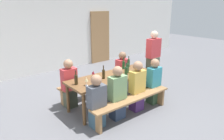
% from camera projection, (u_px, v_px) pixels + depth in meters
% --- Properties ---
extents(ground_plane, '(24.00, 24.00, 0.00)m').
position_uv_depth(ground_plane, '(112.00, 105.00, 5.17)').
color(ground_plane, slate).
extents(back_wall, '(14.00, 0.20, 3.20)m').
position_uv_depth(back_wall, '(48.00, 27.00, 7.34)').
color(back_wall, silver).
rests_on(back_wall, ground).
extents(wooden_door, '(0.90, 0.06, 2.10)m').
position_uv_depth(wooden_door, '(100.00, 37.00, 8.70)').
color(wooden_door, '#9E7247').
rests_on(wooden_door, ground).
extents(tasting_table, '(2.17, 0.81, 0.75)m').
position_uv_depth(tasting_table, '(112.00, 79.00, 4.96)').
color(tasting_table, brown).
rests_on(tasting_table, ground).
extents(bench_near, '(2.07, 0.30, 0.45)m').
position_uv_depth(bench_near, '(132.00, 101.00, 4.54)').
color(bench_near, '#9E7247').
rests_on(bench_near, ground).
extents(bench_far, '(2.07, 0.30, 0.45)m').
position_uv_depth(bench_far, '(95.00, 83.00, 5.58)').
color(bench_far, '#9E7247').
rests_on(bench_far, ground).
extents(wine_bottle_0, '(0.07, 0.07, 0.31)m').
position_uv_depth(wine_bottle_0, '(124.00, 65.00, 5.45)').
color(wine_bottle_0, '#194723').
rests_on(wine_bottle_0, tasting_table).
extents(wine_bottle_1, '(0.08, 0.08, 0.31)m').
position_uv_depth(wine_bottle_1, '(126.00, 71.00, 4.94)').
color(wine_bottle_1, '#234C2D').
rests_on(wine_bottle_1, tasting_table).
extents(wine_bottle_2, '(0.06, 0.06, 0.29)m').
position_uv_depth(wine_bottle_2, '(129.00, 63.00, 5.63)').
color(wine_bottle_2, '#234C2D').
rests_on(wine_bottle_2, tasting_table).
extents(wine_bottle_3, '(0.07, 0.07, 0.31)m').
position_uv_depth(wine_bottle_3, '(76.00, 79.00, 4.39)').
color(wine_bottle_3, '#332814').
rests_on(wine_bottle_3, tasting_table).
extents(wine_bottle_4, '(0.07, 0.07, 0.31)m').
position_uv_depth(wine_bottle_4, '(104.00, 74.00, 4.74)').
color(wine_bottle_4, '#332814').
rests_on(wine_bottle_4, tasting_table).
extents(wine_bottle_5, '(0.07, 0.07, 0.31)m').
position_uv_depth(wine_bottle_5, '(128.00, 68.00, 5.14)').
color(wine_bottle_5, '#234C2D').
rests_on(wine_bottle_5, tasting_table).
extents(wine_glass_0, '(0.08, 0.08, 0.15)m').
position_uv_depth(wine_glass_0, '(93.00, 73.00, 4.83)').
color(wine_glass_0, silver).
rests_on(wine_glass_0, tasting_table).
extents(wine_glass_1, '(0.07, 0.07, 0.18)m').
position_uv_depth(wine_glass_1, '(116.00, 70.00, 4.98)').
color(wine_glass_1, silver).
rests_on(wine_glass_1, tasting_table).
extents(wine_glass_2, '(0.08, 0.08, 0.19)m').
position_uv_depth(wine_glass_2, '(86.00, 79.00, 4.33)').
color(wine_glass_2, silver).
rests_on(wine_glass_2, tasting_table).
extents(wine_glass_3, '(0.07, 0.07, 0.17)m').
position_uv_depth(wine_glass_3, '(116.00, 76.00, 4.56)').
color(wine_glass_3, silver).
rests_on(wine_glass_3, tasting_table).
extents(seated_guest_near_0, '(0.36, 0.24, 1.11)m').
position_uv_depth(seated_guest_near_0, '(97.00, 102.00, 4.09)').
color(seated_guest_near_0, '#38586E').
rests_on(seated_guest_near_0, ground).
extents(seated_guest_near_1, '(0.38, 0.24, 1.18)m').
position_uv_depth(seated_guest_near_1, '(117.00, 94.00, 4.40)').
color(seated_guest_near_1, '#2F3E58').
rests_on(seated_guest_near_1, ground).
extents(seated_guest_near_2, '(0.36, 0.24, 1.18)m').
position_uv_depth(seated_guest_near_2, '(137.00, 87.00, 4.76)').
color(seated_guest_near_2, '#4A2966').
rests_on(seated_guest_near_2, ground).
extents(seated_guest_near_3, '(0.34, 0.24, 1.14)m').
position_uv_depth(seated_guest_near_3, '(154.00, 82.00, 5.11)').
color(seated_guest_near_3, '#335034').
rests_on(seated_guest_near_3, ground).
extents(seated_guest_far_0, '(0.35, 0.24, 1.18)m').
position_uv_depth(seated_guest_far_0, '(69.00, 84.00, 4.90)').
color(seated_guest_far_0, '#444B3B').
rests_on(seated_guest_far_0, ground).
extents(seated_guest_far_1, '(0.36, 0.24, 1.13)m').
position_uv_depth(seated_guest_far_1, '(122.00, 72.00, 5.90)').
color(seated_guest_far_1, '#433E6A').
rests_on(seated_guest_far_1, ground).
extents(standing_host, '(0.41, 0.24, 1.69)m').
position_uv_depth(standing_host, '(153.00, 62.00, 5.85)').
color(standing_host, '#49503E').
rests_on(standing_host, ground).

